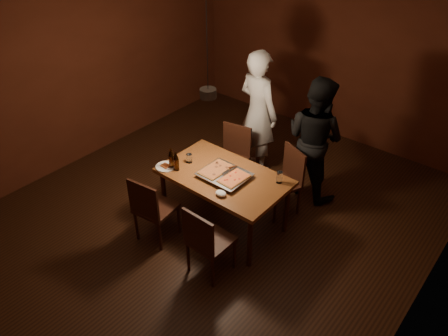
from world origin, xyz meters
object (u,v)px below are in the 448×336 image
Objects in this scene: chair_near_left at (151,205)px; diner_dark at (314,138)px; beer_bottle_b at (176,161)px; plate_slice at (166,167)px; pizza_tray at (224,175)px; diner_white at (258,113)px; beer_bottle_a at (171,158)px; pendant_lamp at (208,92)px; chair_far_left at (233,151)px; chair_far_right at (286,175)px; chair_near_right at (205,237)px; dining_table at (224,180)px.

diner_dark reaches higher than chair_near_left.
plate_slice is at bearing -162.72° from beer_bottle_b.
diner_white is (-0.48, 1.32, 0.13)m from pizza_tray.
diner_dark reaches higher than beer_bottle_a.
diner_dark is 1.73m from pendant_lamp.
beer_bottle_b is at bearing 97.88° from diner_white.
pizza_tray is 0.74m from plate_slice.
beer_bottle_a is at bearing 71.74° from chair_far_left.
chair_far_left is at bearing 120.06° from pizza_tray.
chair_far_left is at bearing 21.51° from chair_far_right.
beer_bottle_a is 0.15m from plate_slice.
chair_far_right is 1.50m from chair_near_right.
dining_table is 6.21× the size of plate_slice.
pendant_lamp is at bearing 74.06° from chair_far_right.
beer_bottle_a is at bearing 94.90° from diner_white.
beer_bottle_b reaches higher than chair_near_left.
chair_near_left is 2.01× the size of plate_slice.
chair_far_left is at bearing 99.74° from diner_white.
chair_near_right reaches higher than pizza_tray.
beer_bottle_a is at bearing 67.72° from chair_far_right.
chair_far_left is 0.87m from chair_far_right.
diner_white is at bearing 87.99° from beer_bottle_b.
diner_dark is at bearing -160.42° from chair_far_left.
beer_bottle_b reaches higher than plate_slice.
diner_dark is 1.53× the size of pendant_lamp.
beer_bottle_b is (-0.88, 0.49, 0.34)m from chair_near_right.
chair_near_left is at bearing 82.04° from chair_far_right.
pizza_tray is at bearing 0.93° from pendant_lamp.
chair_far_right is 1.57m from pendant_lamp.
chair_far_left is 1.11m from plate_slice.
pendant_lamp reaches higher than dining_table.
pizza_tray is 0.67m from beer_bottle_a.
dining_table is 1.36× the size of pendant_lamp.
beer_bottle_a reaches higher than plate_slice.
beer_bottle_b is (-0.92, -1.01, 0.34)m from chair_far_right.
chair_near_left is (-0.47, -0.76, -0.14)m from dining_table.
diner_dark reaches higher than chair_far_right.
chair_far_right reaches higher than plate_slice.
dining_table is 0.73m from plate_slice.
pizza_tray is at bearing 48.31° from chair_near_left.
pizza_tray reaches higher than dining_table.
beer_bottle_b reaches higher than pizza_tray.
chair_near_left is 0.29× the size of diner_dark.
plate_slice is at bearing 63.14° from diner_dark.
pendant_lamp reaches higher than beer_bottle_b.
chair_far_left and chair_near_left have the same top height.
chair_near_right is at bearing -26.96° from beer_bottle_a.
chair_far_right is 1.74m from chair_near_left.
beer_bottle_a is 0.14× the size of diner_white.
dining_table is 2.73× the size of chair_far_right.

